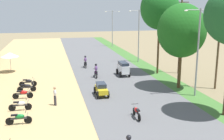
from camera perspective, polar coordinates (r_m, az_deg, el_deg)
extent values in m
cylinder|color=black|center=(20.54, -17.09, -9.91)|extent=(0.56, 0.06, 0.56)
cylinder|color=black|center=(20.69, -20.56, -10.00)|extent=(0.56, 0.06, 0.56)
cube|color=#333338|center=(20.54, -18.87, -9.50)|extent=(1.12, 0.12, 0.12)
ellipsoid|color=#14722D|center=(20.48, -18.67, -9.13)|extent=(0.64, 0.28, 0.32)
cube|color=black|center=(20.48, -19.71, -8.84)|extent=(0.44, 0.20, 0.10)
cylinder|color=#A5A8AD|center=(20.45, -17.31, -9.21)|extent=(0.26, 0.05, 0.68)
cylinder|color=black|center=(20.32, -17.55, -8.25)|extent=(0.04, 0.54, 0.04)
cylinder|color=black|center=(23.14, -17.03, -7.31)|extent=(0.56, 0.06, 0.56)
cylinder|color=black|center=(23.28, -20.09, -7.41)|extent=(0.56, 0.06, 0.56)
cube|color=#333338|center=(23.14, -18.60, -6.94)|extent=(1.12, 0.12, 0.12)
ellipsoid|color=silver|center=(23.09, -18.42, -6.61)|extent=(0.64, 0.28, 0.32)
cube|color=black|center=(23.09, -19.34, -6.36)|extent=(0.44, 0.20, 0.10)
cylinder|color=#A5A8AD|center=(23.06, -17.22, -6.68)|extent=(0.26, 0.05, 0.68)
cylinder|color=black|center=(22.94, -17.43, -5.81)|extent=(0.04, 0.54, 0.04)
cylinder|color=black|center=(26.03, -16.72, -5.04)|extent=(0.56, 0.06, 0.56)
cylinder|color=black|center=(26.15, -19.43, -5.15)|extent=(0.56, 0.06, 0.56)
cube|color=#333338|center=(26.03, -18.11, -4.72)|extent=(1.12, 0.12, 0.12)
ellipsoid|color=red|center=(25.98, -17.95, -4.42)|extent=(0.64, 0.28, 0.32)
cube|color=black|center=(25.99, -18.76, -4.20)|extent=(0.44, 0.20, 0.10)
cylinder|color=#A5A8AD|center=(25.95, -16.89, -4.48)|extent=(0.26, 0.05, 0.68)
cylinder|color=black|center=(25.85, -17.07, -3.70)|extent=(0.04, 0.54, 0.04)
cylinder|color=black|center=(27.99, -16.08, -3.75)|extent=(0.56, 0.06, 0.56)
cylinder|color=black|center=(28.10, -18.61, -3.86)|extent=(0.56, 0.06, 0.56)
cube|color=#333338|center=(27.99, -17.37, -3.46)|extent=(1.12, 0.12, 0.12)
ellipsoid|color=black|center=(27.94, -17.23, -3.17)|extent=(0.64, 0.28, 0.32)
cube|color=black|center=(27.95, -17.98, -2.97)|extent=(0.44, 0.20, 0.10)
cylinder|color=#A5A8AD|center=(27.92, -16.24, -3.23)|extent=(0.26, 0.05, 0.68)
cylinder|color=black|center=(27.83, -16.41, -2.50)|extent=(0.04, 0.54, 0.04)
cylinder|color=black|center=(29.85, -15.91, -2.72)|extent=(0.56, 0.06, 0.56)
cylinder|color=black|center=(29.95, -18.28, -2.82)|extent=(0.56, 0.06, 0.56)
cube|color=#333338|center=(29.85, -17.12, -2.44)|extent=(1.12, 0.12, 0.12)
ellipsoid|color=black|center=(29.81, -16.98, -2.17)|extent=(0.64, 0.28, 0.32)
cube|color=black|center=(29.81, -17.69, -1.98)|extent=(0.44, 0.20, 0.10)
cylinder|color=#A5A8AD|center=(29.79, -16.06, -2.22)|extent=(0.26, 0.05, 0.68)
cylinder|color=black|center=(29.70, -16.22, -1.54)|extent=(0.04, 0.54, 0.04)
cylinder|color=#99999E|center=(37.12, -20.39, 1.18)|extent=(0.05, 0.05, 2.10)
cone|color=white|center=(36.92, -20.53, 3.00)|extent=(2.20, 2.20, 0.55)
cylinder|color=#33333D|center=(23.69, -11.84, -6.20)|extent=(0.14, 0.14, 0.82)
cylinder|color=#33333D|center=(23.54, -11.65, -6.32)|extent=(0.14, 0.14, 0.82)
ellipsoid|color=silver|center=(23.40, -11.82, -4.66)|extent=(0.36, 0.43, 0.56)
sphere|color=#9E7556|center=(23.28, -11.87, -3.70)|extent=(0.22, 0.22, 0.22)
cylinder|color=#4C351E|center=(28.54, 13.91, 0.64)|extent=(0.34, 0.34, 4.37)
ellipsoid|color=#1A5719|center=(28.03, 14.31, 7.96)|extent=(4.79, 4.79, 5.33)
cylinder|color=#4C351E|center=(34.27, 9.61, 4.70)|extent=(0.24, 0.24, 6.58)
ellipsoid|color=#19591D|center=(33.94, 9.91, 12.56)|extent=(4.62, 4.62, 5.08)
cylinder|color=gray|center=(25.98, 17.41, 3.33)|extent=(0.16, 0.16, 8.00)
cylinder|color=gray|center=(25.33, 16.60, 11.92)|extent=(1.40, 0.08, 0.08)
ellipsoid|color=silver|center=(25.00, 15.16, 11.84)|extent=(0.36, 0.20, 0.14)
cylinder|color=gray|center=(26.03, 19.35, 11.75)|extent=(1.40, 0.08, 0.08)
ellipsoid|color=silver|center=(26.41, 20.65, 11.50)|extent=(0.36, 0.20, 0.14)
cylinder|color=gray|center=(41.47, 5.58, 7.03)|extent=(0.16, 0.16, 7.78)
cylinder|color=gray|center=(41.06, 4.75, 12.22)|extent=(1.40, 0.08, 0.08)
ellipsoid|color=silver|center=(40.85, 3.79, 12.14)|extent=(0.36, 0.20, 0.14)
cylinder|color=gray|center=(41.50, 6.64, 12.19)|extent=(1.40, 0.08, 0.08)
ellipsoid|color=silver|center=(41.73, 7.56, 12.07)|extent=(0.36, 0.20, 0.14)
cylinder|color=gray|center=(58.62, 0.07, 8.63)|extent=(0.16, 0.16, 7.50)
cylinder|color=gray|center=(58.32, -0.61, 12.14)|extent=(1.40, 0.08, 0.08)
ellipsoid|color=silver|center=(58.17, -1.30, 12.07)|extent=(0.36, 0.20, 0.14)
cylinder|color=gray|center=(58.63, 0.75, 12.15)|extent=(1.40, 0.08, 0.08)
ellipsoid|color=silver|center=(58.79, 1.43, 12.08)|extent=(0.36, 0.20, 0.14)
cylinder|color=brown|center=(34.99, 14.00, 6.77)|extent=(0.20, 0.20, 9.26)
cube|color=#473323|center=(34.83, 14.37, 13.53)|extent=(1.80, 0.10, 0.10)
cylinder|color=brown|center=(29.04, 21.38, 5.72)|extent=(0.20, 0.20, 9.87)
cube|color=gold|center=(25.54, -2.24, -4.10)|extent=(0.88, 2.25, 0.44)
cube|color=#232B38|center=(25.51, -2.29, -3.14)|extent=(0.81, 1.30, 0.40)
cylinder|color=black|center=(26.29, -3.63, -4.19)|extent=(0.11, 0.64, 0.64)
cylinder|color=black|center=(26.46, -1.51, -4.06)|extent=(0.11, 0.64, 0.64)
cylinder|color=black|center=(24.77, -3.03, -5.26)|extent=(0.11, 0.64, 0.64)
cylinder|color=black|center=(24.95, -0.77, -5.11)|extent=(0.11, 0.64, 0.64)
cube|color=silver|center=(33.03, 2.32, 0.30)|extent=(0.95, 2.40, 0.95)
cube|color=#232B38|center=(32.80, 2.38, 1.37)|extent=(0.87, 2.00, 0.35)
cylinder|color=black|center=(32.48, 3.62, -0.86)|extent=(0.12, 0.68, 0.68)
cylinder|color=black|center=(32.20, 1.79, -0.96)|extent=(0.12, 0.68, 0.68)
cylinder|color=black|center=(34.09, 2.81, -0.19)|extent=(0.12, 0.68, 0.68)
cylinder|color=black|center=(33.83, 1.06, -0.28)|extent=(0.12, 0.68, 0.68)
sphere|color=black|center=(14.43, 3.50, -13.86)|extent=(0.28, 0.28, 0.28)
cylinder|color=black|center=(21.20, 4.64, -8.57)|extent=(0.06, 0.56, 0.56)
cylinder|color=black|center=(20.11, 5.70, -9.81)|extent=(0.06, 0.56, 0.56)
cube|color=#333338|center=(20.59, 5.17, -8.71)|extent=(0.12, 1.12, 0.12)
ellipsoid|color=red|center=(20.61, 5.10, -8.27)|extent=(0.28, 0.64, 0.32)
cube|color=black|center=(20.25, 5.42, -8.31)|extent=(0.20, 0.44, 0.10)
cylinder|color=#A5A8AD|center=(21.05, 4.70, -7.94)|extent=(0.05, 0.26, 0.68)
cylinder|color=black|center=(20.87, 4.77, -7.05)|extent=(0.54, 0.04, 0.04)
cylinder|color=black|center=(32.99, -3.56, -0.75)|extent=(0.06, 0.56, 0.56)
cylinder|color=black|center=(31.80, -3.20, -1.26)|extent=(0.06, 0.56, 0.56)
cube|color=#333338|center=(32.36, -3.39, -0.69)|extent=(0.12, 1.12, 0.12)
ellipsoid|color=#8C1E8C|center=(32.40, -3.41, -0.41)|extent=(0.28, 0.64, 0.32)
cube|color=black|center=(32.03, -3.31, -0.35)|extent=(0.20, 0.44, 0.10)
cylinder|color=#A5A8AD|center=(32.87, -3.55, -0.31)|extent=(0.05, 0.26, 0.68)
cylinder|color=black|center=(32.73, -3.54, 0.30)|extent=(0.54, 0.04, 0.04)
ellipsoid|color=#724C8C|center=(32.02, -3.34, 0.38)|extent=(0.36, 0.28, 0.64)
sphere|color=black|center=(31.97, -3.36, 1.10)|extent=(0.28, 0.28, 0.28)
cylinder|color=#2D2D38|center=(32.23, -3.60, -0.70)|extent=(0.12, 0.12, 0.48)
cylinder|color=#2D2D38|center=(32.28, -3.11, -0.68)|extent=(0.12, 0.12, 0.48)
cylinder|color=black|center=(38.50, -5.70, 1.18)|extent=(0.06, 0.56, 0.56)
cylinder|color=black|center=(37.30, -5.46, 0.80)|extent=(0.06, 0.56, 0.56)
cube|color=#333338|center=(37.86, -5.58, 1.26)|extent=(0.12, 1.12, 0.12)
ellipsoid|color=black|center=(37.91, -5.60, 1.49)|extent=(0.28, 0.64, 0.32)
cube|color=black|center=(37.54, -5.54, 1.57)|extent=(0.20, 0.44, 0.10)
cylinder|color=#A5A8AD|center=(38.39, -5.69, 1.55)|extent=(0.05, 0.26, 0.68)
cylinder|color=black|center=(38.26, -5.70, 2.08)|extent=(0.54, 0.04, 0.04)
ellipsoid|color=#724C8C|center=(37.54, -5.57, 2.19)|extent=(0.36, 0.28, 0.64)
sphere|color=black|center=(37.51, -5.59, 2.80)|extent=(0.28, 0.28, 0.28)
cylinder|color=#2D2D38|center=(37.75, -5.78, 1.25)|extent=(0.12, 0.12, 0.48)
cylinder|color=#2D2D38|center=(37.78, -5.36, 1.27)|extent=(0.12, 0.12, 0.48)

